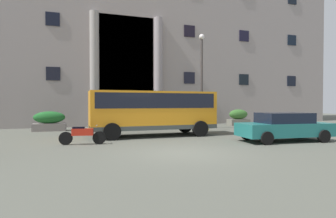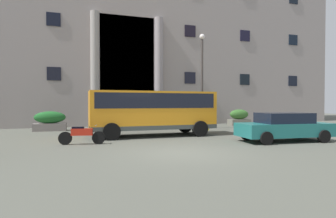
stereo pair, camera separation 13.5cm
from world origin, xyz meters
TOP-DOWN VIEW (x-y plane):
  - ground_plane at (0.00, 0.00)m, footprint 80.00×64.00m
  - office_building_facade at (0.00, 17.49)m, footprint 42.55×9.62m
  - orange_minibus at (0.32, 5.50)m, footprint 7.14×2.64m
  - bus_stop_sign at (4.84, 7.46)m, footprint 0.44×0.08m
  - hedge_planter_entrance_left at (2.47, 10.62)m, footprint 2.13×0.87m
  - hedge_planter_far_east at (9.26, 10.60)m, footprint 1.82×0.88m
  - hedge_planter_west at (-5.72, 10.47)m, footprint 2.13×0.87m
  - parked_coupe_end at (6.00, 1.38)m, footprint 4.68×2.25m
  - motorcycle_near_kerb at (-3.64, 3.33)m, footprint 2.08×0.61m
  - lamppost_plaza_centre at (4.92, 8.76)m, footprint 0.40×0.40m

SIDE VIEW (x-z plane):
  - ground_plane at x=0.00m, z-range -0.12..0.00m
  - motorcycle_near_kerb at x=-3.64m, z-range 0.01..0.91m
  - hedge_planter_west at x=-5.72m, z-range -0.02..1.32m
  - hedge_planter_far_east at x=9.26m, z-range -0.02..1.35m
  - hedge_planter_entrance_left at x=2.47m, z-range -0.03..1.45m
  - parked_coupe_end at x=6.00m, z-range 0.02..1.45m
  - bus_stop_sign at x=4.84m, z-range 0.29..2.66m
  - orange_minibus at x=0.32m, z-range 0.27..2.84m
  - lamppost_plaza_centre at x=4.92m, z-range 0.61..7.65m
  - office_building_facade at x=0.00m, z-range 0.00..19.04m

